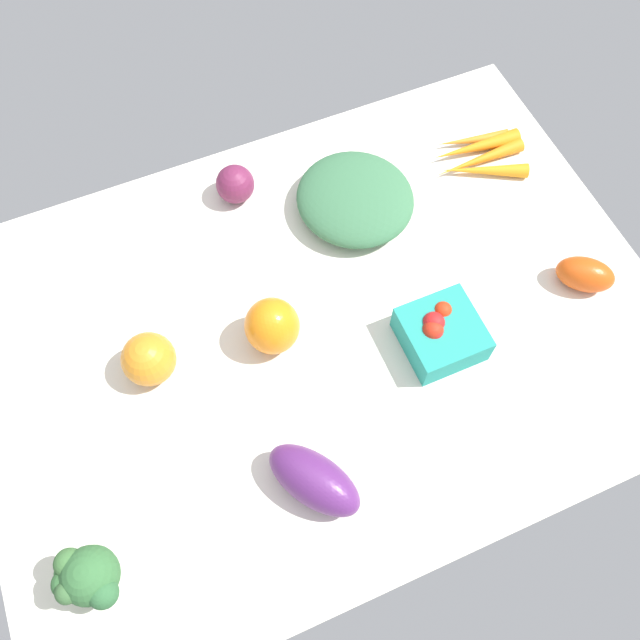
% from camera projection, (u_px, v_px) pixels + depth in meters
% --- Properties ---
extents(tablecloth, '(1.04, 0.76, 0.02)m').
position_uv_depth(tablecloth, '(320.00, 329.00, 1.01)').
color(tablecloth, silver).
rests_on(tablecloth, ground).
extents(eggplant, '(0.13, 0.15, 0.07)m').
position_uv_depth(eggplant, '(314.00, 480.00, 0.86)').
color(eggplant, '#5A266A').
rests_on(eggplant, tablecloth).
extents(roma_tomato, '(0.10, 0.10, 0.05)m').
position_uv_depth(roma_tomato, '(585.00, 274.00, 1.01)').
color(roma_tomato, '#DA4C13').
rests_on(roma_tomato, tablecloth).
extents(berry_basket, '(0.11, 0.11, 0.07)m').
position_uv_depth(berry_basket, '(440.00, 333.00, 0.96)').
color(berry_basket, teal).
rests_on(berry_basket, tablecloth).
extents(heirloom_tomato_orange, '(0.08, 0.08, 0.08)m').
position_uv_depth(heirloom_tomato_orange, '(149.00, 359.00, 0.93)').
color(heirloom_tomato_orange, orange).
rests_on(heirloom_tomato_orange, tablecloth).
extents(bell_pepper_orange, '(0.09, 0.09, 0.09)m').
position_uv_depth(bell_pepper_orange, '(272.00, 326.00, 0.95)').
color(bell_pepper_orange, orange).
rests_on(bell_pepper_orange, tablecloth).
extents(leafy_greens_clump, '(0.25, 0.26, 0.06)m').
position_uv_depth(leafy_greens_clump, '(355.00, 199.00, 1.07)').
color(leafy_greens_clump, '#396F48').
rests_on(leafy_greens_clump, tablecloth).
extents(carrot_bunch, '(0.17, 0.13, 0.03)m').
position_uv_depth(carrot_bunch, '(478.00, 154.00, 1.13)').
color(carrot_bunch, orange).
rests_on(carrot_bunch, tablecloth).
extents(red_onion_near_basket, '(0.06, 0.06, 0.06)m').
position_uv_depth(red_onion_near_basket, '(235.00, 184.00, 1.08)').
color(red_onion_near_basket, '#6E2347').
rests_on(red_onion_near_basket, tablecloth).
extents(broccoli_head, '(0.08, 0.08, 0.10)m').
position_uv_depth(broccoli_head, '(87.00, 577.00, 0.79)').
color(broccoli_head, '#9AC377').
rests_on(broccoli_head, tablecloth).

